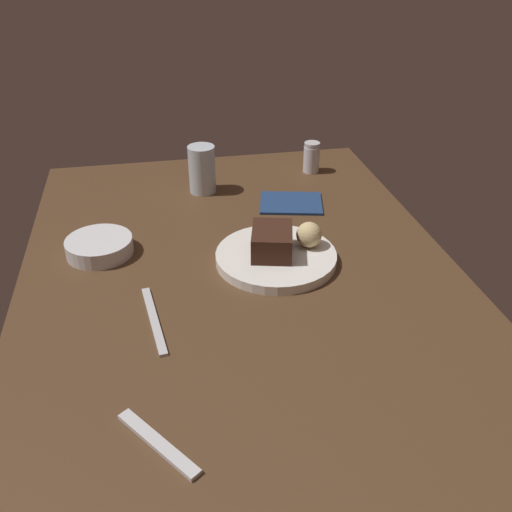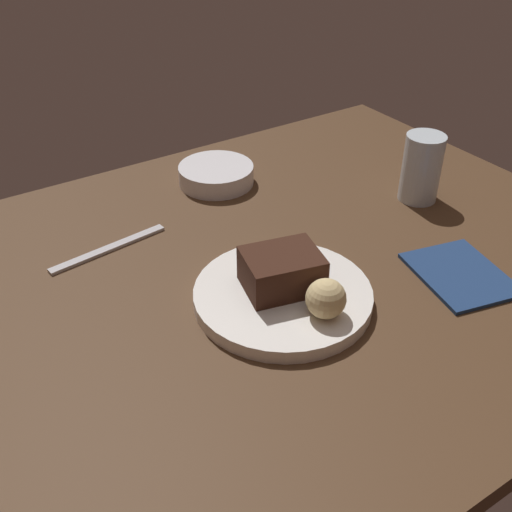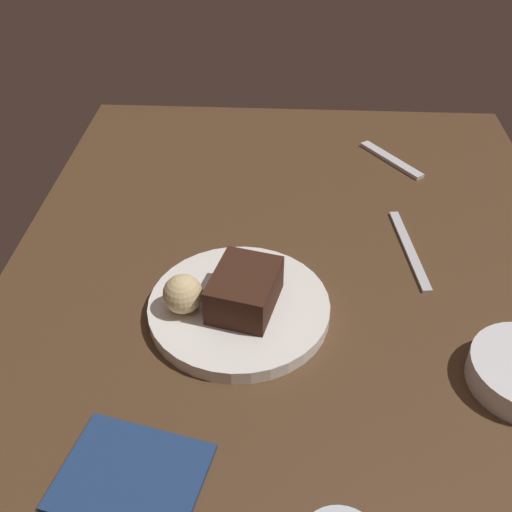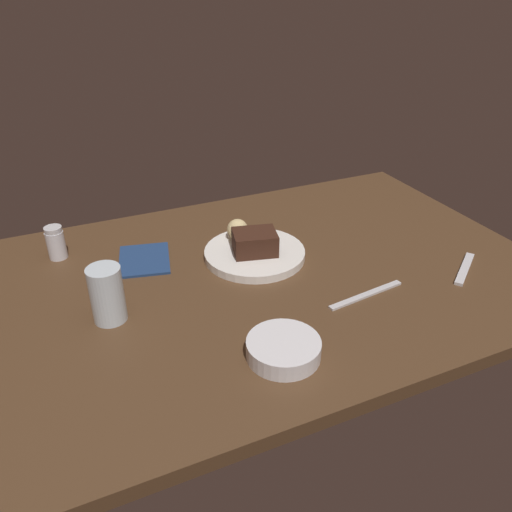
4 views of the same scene
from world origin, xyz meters
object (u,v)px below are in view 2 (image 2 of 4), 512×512
object	(u,v)px
dessert_plate	(283,296)
side_bowl	(216,175)
water_glass	(422,168)
butter_knife	(109,249)
chocolate_cake_slice	(282,271)
bread_roll	(326,299)
folded_napkin	(460,274)

from	to	relation	value
dessert_plate	side_bowl	bearing A→B (deg)	-105.79
water_glass	dessert_plate	bearing A→B (deg)	16.37
water_glass	butter_knife	xyz separation A→B (cm)	(50.42, -13.99, -5.52)
butter_knife	chocolate_cake_slice	bearing A→B (deg)	-64.56
side_bowl	butter_knife	xyz separation A→B (cm)	(24.45, 9.77, -1.42)
water_glass	butter_knife	world-z (taller)	water_glass
side_bowl	chocolate_cake_slice	bearing A→B (deg)	74.33
bread_roll	butter_knife	size ratio (longest dim) A/B	0.27
dessert_plate	chocolate_cake_slice	world-z (taller)	chocolate_cake_slice
dessert_plate	bread_roll	size ratio (longest dim) A/B	4.65
chocolate_cake_slice	bread_roll	world-z (taller)	same
dessert_plate	bread_roll	xyz separation A→B (cm)	(-1.48, 6.98, 3.53)
butter_knife	folded_napkin	world-z (taller)	folded_napkin
water_glass	chocolate_cake_slice	bearing A→B (deg)	15.32
dessert_plate	side_bowl	size ratio (longest dim) A/B	1.79
bread_roll	butter_knife	distance (cm)	35.65
bread_roll	side_bowl	size ratio (longest dim) A/B	0.38
chocolate_cake_slice	folded_napkin	xyz separation A→B (cm)	(-24.07, 9.89, -4.21)
side_bowl	water_glass	bearing A→B (deg)	137.55
water_glass	side_bowl	bearing A→B (deg)	-42.45
chocolate_cake_slice	folded_napkin	world-z (taller)	chocolate_cake_slice
chocolate_cake_slice	folded_napkin	bearing A→B (deg)	157.66
butter_knife	folded_napkin	size ratio (longest dim) A/B	1.32
dessert_plate	side_bowl	world-z (taller)	side_bowl
dessert_plate	water_glass	world-z (taller)	water_glass
dessert_plate	side_bowl	xyz separation A→B (cm)	(-9.68, -34.23, 0.70)
butter_knife	dessert_plate	bearing A→B (deg)	-65.91
chocolate_cake_slice	bread_roll	size ratio (longest dim) A/B	1.94
bread_roll	folded_napkin	size ratio (longest dim) A/B	0.35
chocolate_cake_slice	side_bowl	bearing A→B (deg)	-105.67
chocolate_cake_slice	bread_roll	xyz separation A→B (cm)	(-1.18, 7.76, -0.01)
chocolate_cake_slice	side_bowl	size ratio (longest dim) A/B	0.75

